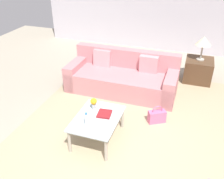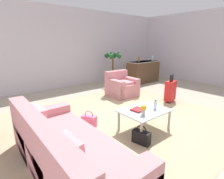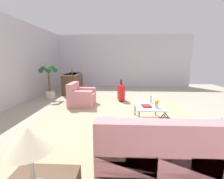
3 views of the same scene
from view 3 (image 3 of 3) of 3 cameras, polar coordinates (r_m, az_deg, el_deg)
The scene contains 19 objects.
ground_plane at distance 4.56m, azimuth 6.24°, elevation -9.68°, with size 12.00×12.00×0.00m, color #A89E89.
wall_right at distance 9.31m, azimuth 4.53°, elevation 10.76°, with size 0.12×8.00×3.10m, color silver.
area_rug at distance 3.99m, azimuth 3.84°, elevation -12.69°, with size 5.20×4.40×0.01m, color tan.
couch at distance 2.60m, azimuth 23.91°, elevation -20.49°, with size 0.99×2.40×0.87m.
armchair at distance 5.49m, azimuth -11.92°, elevation -3.00°, with size 0.89×0.86×0.82m.
coffee_table at distance 4.12m, azimuth 13.70°, elevation -6.55°, with size 0.96×0.71×0.44m.
water_bottle at distance 4.28m, azimuth 14.61°, elevation -3.79°, with size 0.06×0.06×0.20m.
coffee_table_book at distance 3.97m, azimuth 12.94°, elevation -6.09°, with size 0.24×0.22×0.03m, color maroon.
flower_vase at distance 3.89m, azimuth 16.61°, elevation -4.96°, with size 0.11×0.11×0.21m.
table_lamp at distance 1.41m, azimuth -29.14°, elevation -16.73°, with size 0.36×0.36×0.57m.
bar_console at distance 7.78m, azimuth -14.64°, elevation 2.52°, with size 1.60×0.67×0.95m.
wine_glass_leftmost at distance 7.21m, azimuth -16.19°, elevation 6.32°, with size 0.08×0.08×0.15m.
wine_glass_left_of_centre at distance 8.24m, azimuth -13.57°, elevation 7.01°, with size 0.08×0.08×0.15m.
wine_bottle_amber at distance 7.25m, azimuth -14.97°, elevation 6.48°, with size 0.07×0.07×0.30m.
wine_bottle_clear at distance 8.13m, azimuth -13.03°, elevation 7.04°, with size 0.07×0.07×0.30m.
suitcase_red at distance 5.98m, azimuth 3.47°, elevation -0.97°, with size 0.44×0.30×0.85m.
handbag_pink at distance 3.40m, azimuth 1.22°, elevation -14.77°, with size 0.28×0.35×0.36m.
handbag_black at distance 3.89m, azimuth 19.23°, elevation -11.97°, with size 0.21×0.34×0.36m.
potted_palm at distance 6.76m, azimuth -22.91°, elevation 3.62°, with size 0.64×0.64×1.48m.
Camera 3 is at (-4.25, 0.29, 1.62)m, focal length 24.00 mm.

